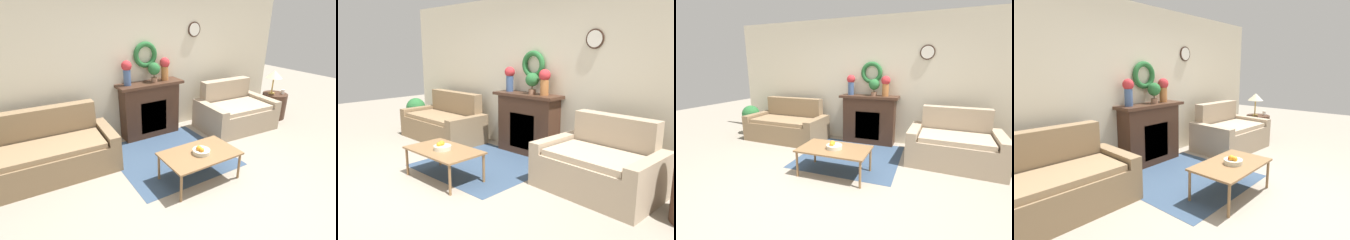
% 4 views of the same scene
% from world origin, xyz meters
% --- Properties ---
extents(ground_plane, '(16.00, 16.00, 0.00)m').
position_xyz_m(ground_plane, '(0.00, 0.00, 0.00)').
color(ground_plane, gray).
extents(floor_rug, '(1.80, 1.75, 0.01)m').
position_xyz_m(floor_rug, '(-0.06, 1.28, 0.00)').
color(floor_rug, '#334760').
rests_on(floor_rug, ground_plane).
extents(wall_back, '(6.80, 0.16, 2.70)m').
position_xyz_m(wall_back, '(0.00, 2.42, 1.35)').
color(wall_back, beige).
rests_on(wall_back, ground_plane).
extents(fireplace, '(1.25, 0.41, 1.05)m').
position_xyz_m(fireplace, '(0.04, 2.21, 0.53)').
color(fireplace, '#42281C').
rests_on(fireplace, ground_plane).
extents(couch_left, '(1.80, 0.94, 0.94)m').
position_xyz_m(couch_left, '(-1.79, 1.79, 0.32)').
color(couch_left, '#846B4C').
rests_on(couch_left, ground_plane).
extents(loveseat_right, '(1.55, 1.08, 0.94)m').
position_xyz_m(loveseat_right, '(1.71, 1.64, 0.32)').
color(loveseat_right, tan).
rests_on(loveseat_right, ground_plane).
extents(coffee_table, '(1.08, 0.65, 0.43)m').
position_xyz_m(coffee_table, '(-0.06, 0.51, 0.39)').
color(coffee_table, olive).
rests_on(coffee_table, ground_plane).
extents(fruit_bowl, '(0.24, 0.24, 0.12)m').
position_xyz_m(fruit_bowl, '(-0.06, 0.49, 0.47)').
color(fruit_bowl, beige).
rests_on(fruit_bowl, coffee_table).
extents(vase_on_mantel_left, '(0.18, 0.18, 0.43)m').
position_xyz_m(vase_on_mantel_left, '(-0.39, 2.22, 1.31)').
color(vase_on_mantel_left, '#3D5684').
rests_on(vase_on_mantel_left, fireplace).
extents(vase_on_mantel_right, '(0.19, 0.19, 0.42)m').
position_xyz_m(vase_on_mantel_right, '(0.38, 2.22, 1.30)').
color(vase_on_mantel_right, '#AD6B38').
rests_on(vase_on_mantel_right, fireplace).
extents(potted_plant_on_mantel, '(0.23, 0.23, 0.35)m').
position_xyz_m(potted_plant_on_mantel, '(0.14, 2.20, 1.28)').
color(potted_plant_on_mantel, '#8E664C').
rests_on(potted_plant_on_mantel, fireplace).
extents(potted_plant_floor_by_couch, '(0.42, 0.42, 0.72)m').
position_xyz_m(potted_plant_floor_by_couch, '(-2.90, 1.83, 0.44)').
color(potted_plant_floor_by_couch, '#8E664C').
rests_on(potted_plant_floor_by_couch, ground_plane).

